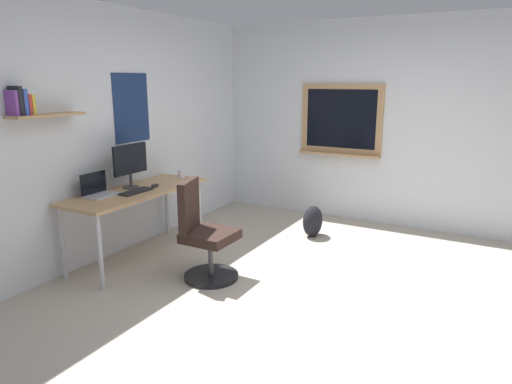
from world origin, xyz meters
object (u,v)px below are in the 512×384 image
(monitor_primary, at_px, (130,163))
(desk, at_px, (137,197))
(computer_mouse, at_px, (155,185))
(backpack, at_px, (313,221))
(laptop, at_px, (98,190))
(office_chair, at_px, (204,237))
(keyboard, at_px, (136,191))
(coffee_mug, at_px, (181,174))

(monitor_primary, bearing_deg, desk, -112.39)
(computer_mouse, height_order, backpack, computer_mouse)
(laptop, relative_size, computer_mouse, 2.98)
(office_chair, xyz_separation_m, keyboard, (0.01, 0.83, 0.34))
(monitor_primary, xyz_separation_m, backpack, (1.49, -1.45, -0.82))
(monitor_primary, height_order, keyboard, monitor_primary)
(monitor_primary, distance_m, keyboard, 0.34)
(keyboard, xyz_separation_m, coffee_mug, (0.79, 0.05, 0.04))
(monitor_primary, xyz_separation_m, coffee_mug, (0.67, -0.13, -0.22))
(desk, relative_size, keyboard, 4.39)
(coffee_mug, bearing_deg, backpack, -58.20)
(monitor_primary, height_order, computer_mouse, monitor_primary)
(backpack, bearing_deg, desk, 138.63)
(desk, height_order, monitor_primary, monitor_primary)
(desk, xyz_separation_m, keyboard, (-0.08, -0.08, 0.08))
(monitor_primary, relative_size, coffee_mug, 5.04)
(office_chair, xyz_separation_m, laptop, (-0.28, 1.05, 0.39))
(office_chair, height_order, keyboard, office_chair)
(keyboard, relative_size, coffee_mug, 4.02)
(computer_mouse, relative_size, backpack, 0.27)
(monitor_primary, distance_m, coffee_mug, 0.72)
(office_chair, bearing_deg, monitor_primary, 82.57)
(monitor_primary, bearing_deg, backpack, -44.15)
(desk, height_order, office_chair, office_chair)
(desk, relative_size, computer_mouse, 15.62)
(office_chair, xyz_separation_m, computer_mouse, (0.29, 0.83, 0.35))
(laptop, distance_m, coffee_mug, 1.09)
(keyboard, distance_m, computer_mouse, 0.28)
(desk, relative_size, office_chair, 1.71)
(laptop, distance_m, keyboard, 0.36)
(office_chair, relative_size, laptop, 3.06)
(computer_mouse, relative_size, coffee_mug, 1.13)
(laptop, bearing_deg, coffee_mug, -9.14)
(office_chair, relative_size, backpack, 2.49)
(computer_mouse, bearing_deg, desk, 158.94)
(laptop, xyz_separation_m, computer_mouse, (0.56, -0.22, -0.04))
(office_chair, distance_m, backpack, 1.70)
(keyboard, xyz_separation_m, backpack, (1.61, -1.27, -0.56))
(office_chair, bearing_deg, desk, 84.30)
(monitor_primary, distance_m, backpack, 2.24)
(keyboard, height_order, backpack, keyboard)
(desk, distance_m, monitor_primary, 0.36)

